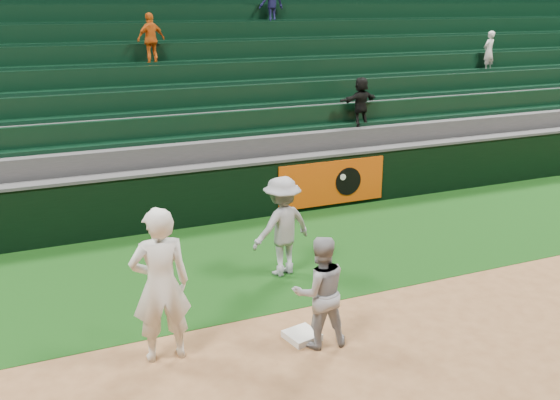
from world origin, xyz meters
The scene contains 8 objects.
ground centered at (0.00, 0.00, 0.00)m, with size 70.00×70.00×0.00m, color brown.
foul_grass centered at (0.00, 3.00, 0.00)m, with size 36.00×4.20×0.01m, color black.
first_base centered at (-0.06, 0.08, 0.05)m, with size 0.42×0.42×0.10m, color white.
first_baseman centered at (-1.92, 0.37, 1.04)m, with size 0.76×0.50×2.09m, color silver.
baserunner centered at (0.10, -0.13, 0.78)m, with size 0.76×0.59×1.57m, color #91939B.
base_coach centered at (0.56, 2.19, 0.87)m, with size 1.11×0.64×1.72m, color #8F929B.
field_wall centered at (0.03, 5.20, 0.63)m, with size 36.00×0.45×1.25m.
stadium_seating centered at (0.00, 8.97, 1.70)m, with size 36.00×5.95×5.07m.
Camera 1 is at (-3.37, -6.85, 4.49)m, focal length 40.00 mm.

